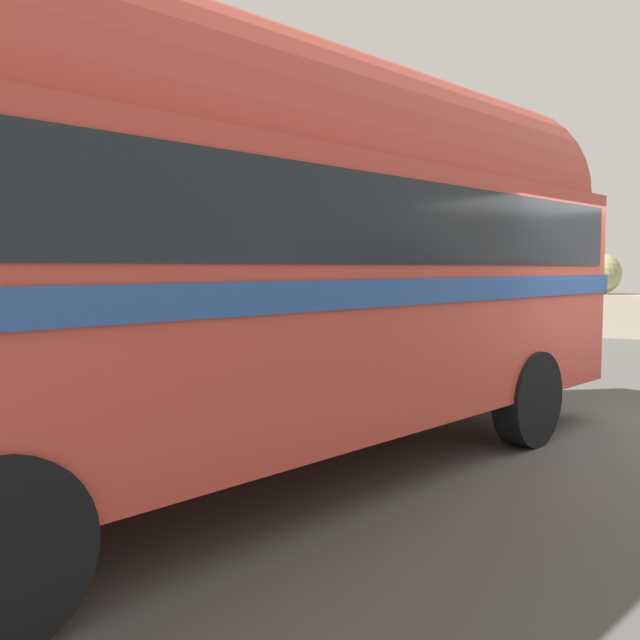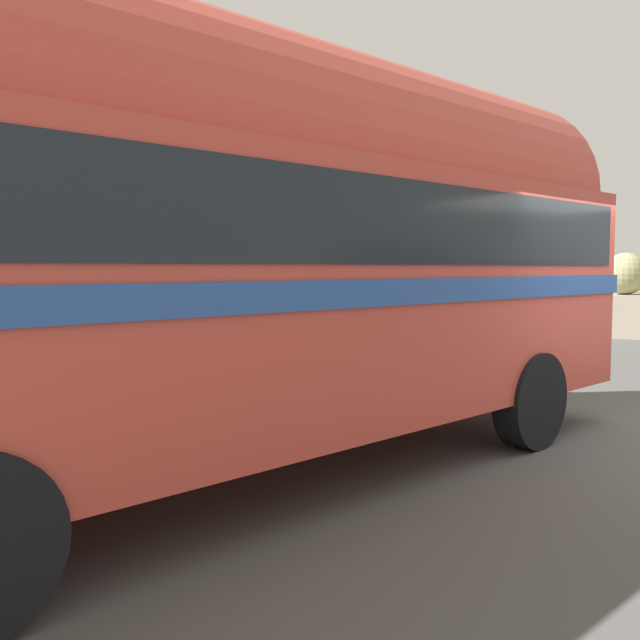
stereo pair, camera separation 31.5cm
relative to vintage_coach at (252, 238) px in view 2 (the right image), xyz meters
name	(u,v)px [view 2 (the right image)]	position (x,y,z in m)	size (l,w,h in m)	color
ground	(585,437)	(2.09, 3.02, -2.04)	(32.00, 26.00, 0.02)	#4C4B49
vintage_coach	(252,238)	(0.00, 0.00, 0.00)	(4.47, 8.91, 3.70)	black
second_coach	(77,250)	(-4.47, 1.80, 0.00)	(3.16, 8.76, 3.70)	black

